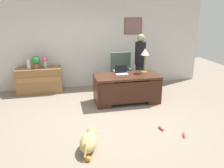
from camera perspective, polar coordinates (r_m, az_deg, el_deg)
name	(u,v)px	position (r m, az deg, el deg)	size (l,w,h in m)	color
ground_plane	(115,119)	(5.34, 0.66, -8.67)	(12.00, 12.00, 0.00)	gray
back_wall	(96,44)	(7.40, -3.91, 9.84)	(7.00, 0.16, 2.70)	silver
desk	(127,88)	(6.15, 3.72, -0.92)	(1.70, 0.82, 0.75)	#422316
credenza	(39,80)	(7.21, -17.51, 0.86)	(1.30, 0.50, 0.75)	olive
armchair	(122,75)	(7.01, 2.44, 2.36)	(0.60, 0.59, 1.16)	#475B4C
person_standing	(140,62)	(6.95, 6.93, 5.37)	(0.32, 0.32, 1.72)	#262323
dog_lying	(89,141)	(4.25, -5.69, -13.83)	(0.46, 0.71, 0.30)	tan
laptop	(121,72)	(6.17, 2.33, 3.04)	(0.32, 0.22, 0.22)	#B2B5BA
desk_lamp	(145,53)	(6.25, 8.15, 7.51)	(0.22, 0.22, 0.66)	#9E8447
vase_with_flowers	(45,61)	(7.06, -16.26, 5.57)	(0.17, 0.17, 0.35)	#8BB28F
vase_empty	(29,64)	(7.12, -19.89, 4.62)	(0.11, 0.11, 0.26)	silver
potted_plant	(36,62)	(7.08, -18.30, 5.27)	(0.24, 0.24, 0.36)	brown
dog_toy_ball	(88,159)	(4.01, -5.86, -17.90)	(0.09, 0.09, 0.09)	orange
dog_toy_bone	(161,128)	(5.01, 12.02, -10.65)	(0.20, 0.05, 0.05)	#E53F33
dog_toy_plush	(184,135)	(4.89, 17.38, -11.89)	(0.20, 0.05, 0.05)	#E53F33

